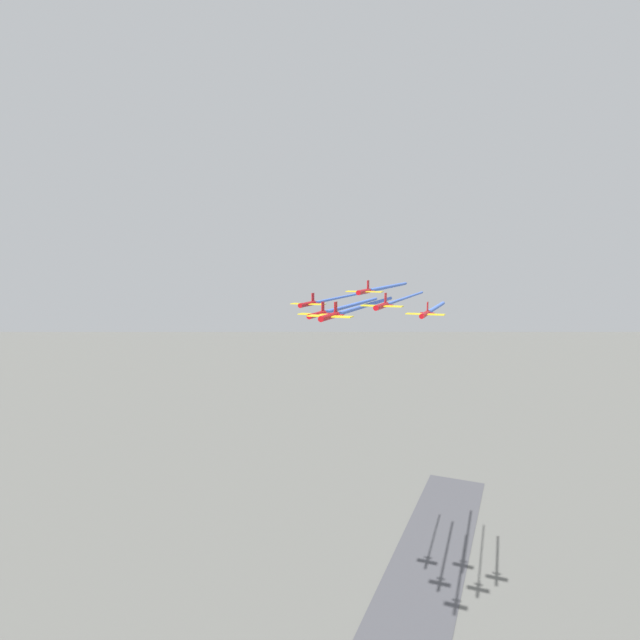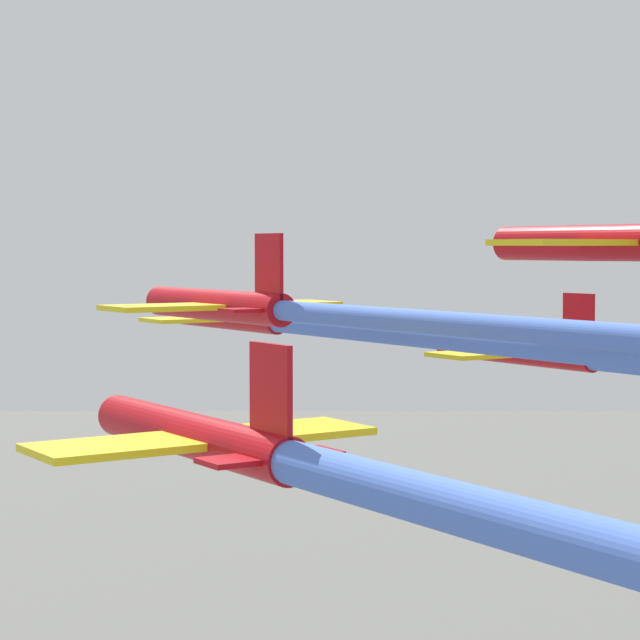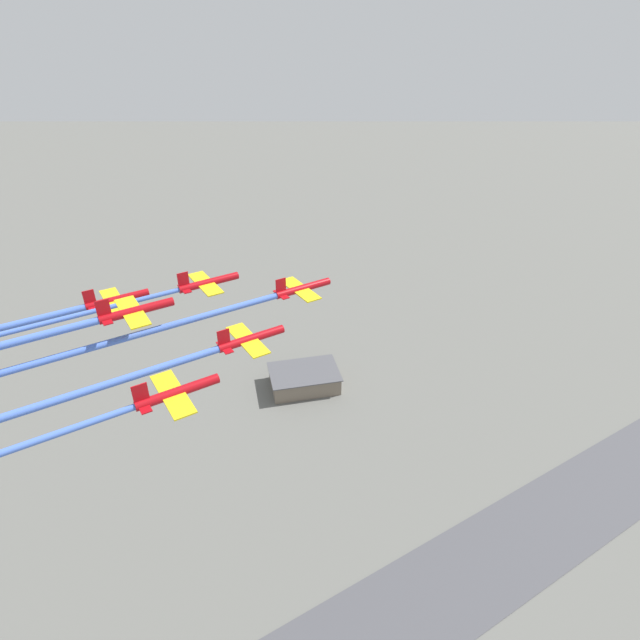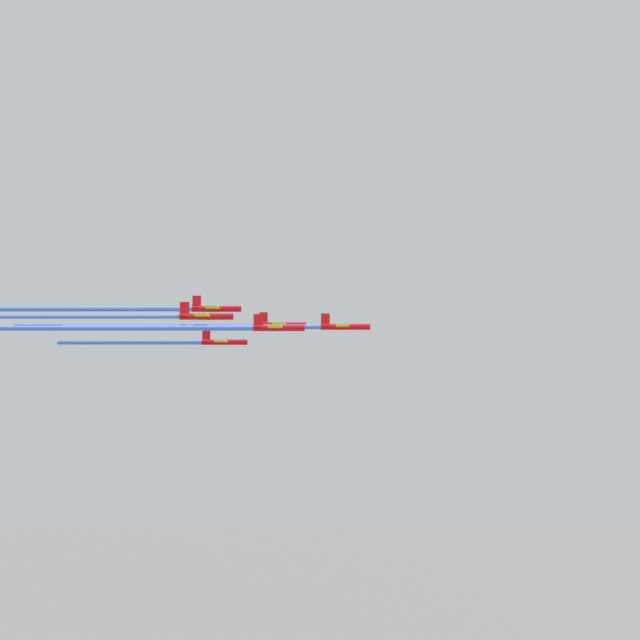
{
  "view_description": "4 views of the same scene",
  "coord_description": "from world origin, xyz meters",
  "px_view_note": "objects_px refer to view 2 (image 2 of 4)",
  "views": [
    {
      "loc": [
        -47.88,
        -93.34,
        137.21
      ],
      "look_at": [
        27.48,
        -29.17,
        125.91
      ],
      "focal_mm": 28.0,
      "sensor_mm": 36.0,
      "label": 1
    },
    {
      "loc": [
        92.09,
        -39.37,
        129.89
      ],
      "look_at": [
        25.53,
        -23.93,
        126.01
      ],
      "focal_mm": 70.0,
      "sensor_mm": 36.0,
      "label": 2
    },
    {
      "loc": [
        42.73,
        41.53,
        163.01
      ],
      "look_at": [
        28.24,
        -23.78,
        123.67
      ],
      "focal_mm": 28.0,
      "sensor_mm": 36.0,
      "label": 3
    },
    {
      "loc": [
        -26.53,
        138.6,
        105.09
      ],
      "look_at": [
        35.43,
        -30.35,
        128.17
      ],
      "focal_mm": 50.0,
      "sensor_mm": 36.0,
      "label": 4
    }
  ],
  "objects_px": {
    "jet_1": "(220,304)",
    "jet_4": "(615,241)",
    "jet_3": "(200,436)",
    "jet_2": "(520,350)",
    "jet_0": "(231,317)"
  },
  "relations": [
    {
      "from": "jet_4",
      "to": "jet_3",
      "type": "bearing_deg",
      "value": 180.0
    },
    {
      "from": "jet_1",
      "to": "jet_2",
      "type": "distance_m",
      "value": 15.46
    },
    {
      "from": "jet_1",
      "to": "jet_4",
      "type": "xyz_separation_m",
      "value": [
        9.61,
        11.6,
        2.36
      ]
    },
    {
      "from": "jet_2",
      "to": "jet_4",
      "type": "distance_m",
      "value": 15.8
    },
    {
      "from": "jet_0",
      "to": "jet_3",
      "type": "xyz_separation_m",
      "value": [
        29.61,
        -5.52,
        -1.51
      ]
    },
    {
      "from": "jet_1",
      "to": "jet_2",
      "type": "xyz_separation_m",
      "value": [
        -5.2,
        14.36,
        -2.43
      ]
    },
    {
      "from": "jet_2",
      "to": "jet_4",
      "type": "bearing_deg",
      "value": -120.47
    },
    {
      "from": "jet_1",
      "to": "jet_3",
      "type": "height_order",
      "value": "jet_1"
    },
    {
      "from": "jet_1",
      "to": "jet_3",
      "type": "xyz_separation_m",
      "value": [
        14.8,
        -2.76,
        -2.8
      ]
    },
    {
      "from": "jet_1",
      "to": "jet_4",
      "type": "bearing_deg",
      "value": -59.53
    },
    {
      "from": "jet_1",
      "to": "jet_2",
      "type": "height_order",
      "value": "jet_1"
    },
    {
      "from": "jet_4",
      "to": "jet_1",
      "type": "bearing_deg",
      "value": 120.47
    },
    {
      "from": "jet_2",
      "to": "jet_3",
      "type": "relative_size",
      "value": 1.0
    },
    {
      "from": "jet_0",
      "to": "jet_3",
      "type": "bearing_deg",
      "value": -120.47
    },
    {
      "from": "jet_1",
      "to": "jet_3",
      "type": "distance_m",
      "value": 15.32
    }
  ]
}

